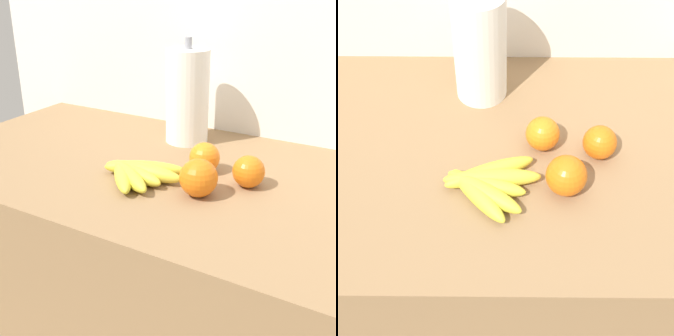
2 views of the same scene
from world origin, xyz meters
The scene contains 6 objects.
wall_back centered at (0.00, 0.36, 0.65)m, with size 2.07×0.06×1.30m, color silver.
banana_bunch centered at (-0.23, -0.10, 0.92)m, with size 0.20×0.18×0.04m.
orange_back_right centered at (-0.12, 0.02, 0.94)m, with size 0.07×0.07×0.07m, color orange.
orange_front centered at (-0.08, -0.09, 0.94)m, with size 0.08×0.08×0.08m, color orange.
orange_right centered at (0.00, 0.00, 0.94)m, with size 0.07×0.07×0.07m, color orange.
paper_towel_roll centered at (-0.25, 0.19, 1.03)m, with size 0.12×0.12×0.28m.
Camera 1 is at (0.28, -0.84, 1.32)m, focal length 46.83 mm.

